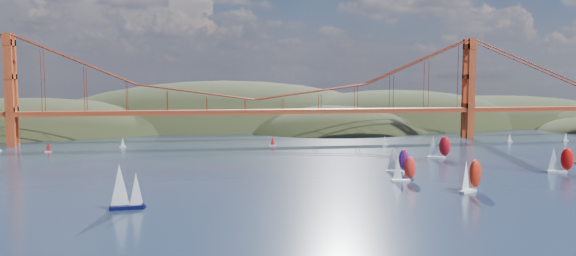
# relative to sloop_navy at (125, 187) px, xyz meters

# --- Properties ---
(ground) EXTENTS (1200.00, 1200.00, 0.00)m
(ground) POSITION_rel_sloop_navy_xyz_m (48.78, -33.00, -5.81)
(ground) COLOR black
(ground) RESTS_ON ground
(headlands) EXTENTS (725.00, 225.00, 96.00)m
(headlands) POSITION_rel_sloop_navy_xyz_m (93.73, 245.29, -18.26)
(headlands) COLOR black
(headlands) RESTS_ON ground
(bridge) EXTENTS (552.00, 12.00, 55.00)m
(bridge) POSITION_rel_sloop_navy_xyz_m (47.03, 147.00, 26.43)
(bridge) COLOR maroon
(bridge) RESTS_ON ground
(sloop_navy) EXTENTS (8.62, 5.09, 13.16)m
(sloop_navy) POSITION_rel_sloop_navy_xyz_m (0.00, 0.00, 0.00)
(sloop_navy) COLOR black
(sloop_navy) RESTS_ON ground
(racer_0) EXTENTS (8.07, 3.31, 9.26)m
(racer_0) POSITION_rel_sloop_navy_xyz_m (84.62, 25.05, -1.43)
(racer_0) COLOR silver
(racer_0) RESTS_ON ground
(racer_1) EXTENTS (9.49, 7.50, 10.79)m
(racer_1) POSITION_rel_sloop_navy_xyz_m (98.00, 5.89, -0.71)
(racer_1) COLOR silver
(racer_1) RESTS_ON ground
(racer_2) EXTENTS (9.20, 5.36, 10.31)m
(racer_2) POSITION_rel_sloop_navy_xyz_m (145.18, 31.69, -0.94)
(racer_2) COLOR silver
(racer_2) RESTS_ON ground
(racer_3) EXTENTS (9.52, 6.21, 10.64)m
(racer_3) POSITION_rel_sloop_navy_xyz_m (117.92, 72.22, -0.78)
(racer_3) COLOR white
(racer_3) RESTS_ON ground
(racer_rwb) EXTENTS (8.50, 6.24, 9.56)m
(racer_rwb) POSITION_rel_sloop_navy_xyz_m (88.90, 41.82, -1.29)
(racer_rwb) COLOR white
(racer_rwb) RESTS_ON ground
(distant_boat_2) EXTENTS (3.00, 2.00, 4.70)m
(distant_boat_2) POSITION_rel_sloop_navy_xyz_m (-48.00, 119.04, -3.40)
(distant_boat_2) COLOR silver
(distant_boat_2) RESTS_ON ground
(distant_boat_3) EXTENTS (3.00, 2.00, 4.70)m
(distant_boat_3) POSITION_rel_sloop_navy_xyz_m (-16.87, 130.98, -3.40)
(distant_boat_3) COLOR silver
(distant_boat_3) RESTS_ON ground
(distant_boat_4) EXTENTS (3.00, 2.00, 4.70)m
(distant_boat_4) POSITION_rel_sloop_navy_xyz_m (179.89, 121.97, -3.40)
(distant_boat_4) COLOR silver
(distant_boat_4) RESTS_ON ground
(distant_boat_5) EXTENTS (3.00, 2.00, 4.70)m
(distant_boat_5) POSITION_rel_sloop_navy_xyz_m (210.52, 119.74, -3.40)
(distant_boat_5) COLOR silver
(distant_boat_5) RESTS_ON ground
(distant_boat_8) EXTENTS (3.00, 2.00, 4.70)m
(distant_boat_8) POSITION_rel_sloop_navy_xyz_m (110.79, 119.26, -3.40)
(distant_boat_8) COLOR silver
(distant_boat_8) RESTS_ON ground
(distant_boat_9) EXTENTS (3.00, 2.00, 4.70)m
(distant_boat_9) POSITION_rel_sloop_navy_xyz_m (55.19, 125.41, -3.40)
(distant_boat_9) COLOR silver
(distant_boat_9) RESTS_ON ground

